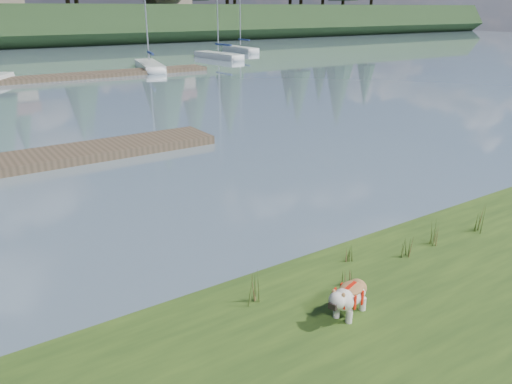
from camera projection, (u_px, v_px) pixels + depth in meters
ground at (5, 83)px, 33.97m from camera, size 200.00×200.00×0.00m
bulldog at (350, 294)px, 7.68m from camera, size 0.97×0.57×0.57m
dock_far at (36, 79)px, 34.96m from camera, size 26.00×2.20×0.30m
sailboat_bg_3 at (148, 65)px, 42.05m from camera, size 3.39×8.02×11.59m
sailboat_bg_4 at (215, 55)px, 50.76m from camera, size 2.12×7.67×11.20m
sailboat_bg_5 at (238, 49)px, 58.35m from camera, size 1.68×7.02×10.07m
weed_0 at (349, 274)px, 8.54m from camera, size 0.17×0.14×0.52m
weed_1 at (349, 252)px, 9.42m from camera, size 0.17×0.14×0.41m
weed_2 at (433, 234)px, 9.99m from camera, size 0.17×0.14×0.56m
weed_3 at (254, 289)px, 8.01m from camera, size 0.17×0.14×0.63m
weed_4 at (406, 248)px, 9.54m from camera, size 0.17×0.14×0.42m
weed_5 at (480, 219)px, 10.57m from camera, size 0.17×0.14×0.69m
mud_lip at (279, 280)px, 9.31m from camera, size 60.00×0.50×0.14m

